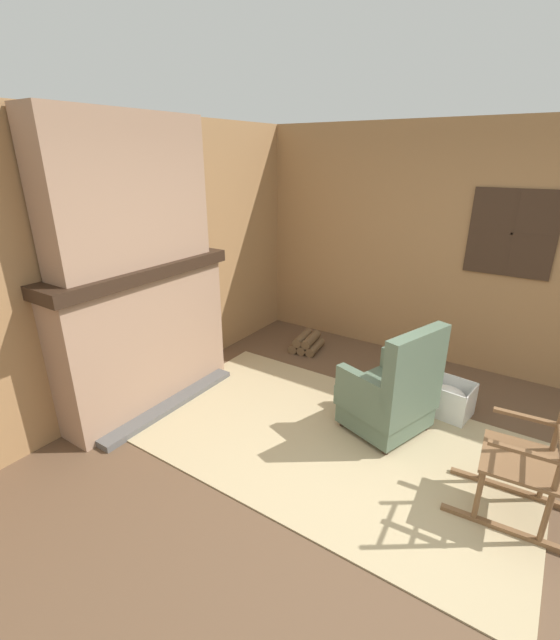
% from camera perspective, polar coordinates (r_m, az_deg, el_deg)
% --- Properties ---
extents(ground_plane, '(14.00, 14.00, 0.00)m').
position_cam_1_polar(ground_plane, '(3.41, 11.98, -21.76)').
color(ground_plane, brown).
extents(wood_panel_wall_left, '(0.06, 5.61, 2.65)m').
position_cam_1_polar(wood_panel_wall_left, '(4.21, -20.31, 6.56)').
color(wood_panel_wall_left, '#9E7247').
rests_on(wood_panel_wall_left, ground).
extents(wood_panel_wall_back, '(5.61, 0.09, 2.65)m').
position_cam_1_polar(wood_panel_wall_back, '(5.07, 24.35, 8.39)').
color(wood_panel_wall_back, '#9E7247').
rests_on(wood_panel_wall_back, ground).
extents(fireplace_hearth, '(0.58, 1.83, 1.38)m').
position_cam_1_polar(fireplace_hearth, '(4.23, -17.36, -2.17)').
color(fireplace_hearth, '#9E7A60').
rests_on(fireplace_hearth, ground).
extents(chimney_breast, '(0.33, 1.52, 1.25)m').
position_cam_1_polar(chimney_breast, '(3.93, -19.64, 15.79)').
color(chimney_breast, '#9E7A60').
rests_on(chimney_breast, fireplace_hearth).
extents(area_rug, '(3.31, 1.97, 0.01)m').
position_cam_1_polar(area_rug, '(3.85, 6.27, -15.42)').
color(area_rug, tan).
rests_on(area_rug, ground).
extents(armchair, '(0.80, 0.84, 1.02)m').
position_cam_1_polar(armchair, '(3.85, 14.64, -9.63)').
color(armchair, '#516651').
rests_on(armchair, ground).
extents(rocking_chair, '(0.83, 0.52, 1.18)m').
position_cam_1_polar(rocking_chair, '(3.35, 29.86, -16.40)').
color(rocking_chair, brown).
rests_on(rocking_chair, ground).
extents(firewood_stack, '(0.39, 0.45, 0.21)m').
position_cam_1_polar(firewood_stack, '(5.36, 3.58, -3.06)').
color(firewood_stack, brown).
rests_on(firewood_stack, ground).
extents(laundry_basket, '(0.47, 0.40, 0.32)m').
position_cam_1_polar(laundry_basket, '(4.37, 21.38, -9.65)').
color(laundry_basket, white).
rests_on(laundry_basket, ground).
extents(oil_lamp_vase, '(0.12, 0.12, 0.27)m').
position_cam_1_polar(oil_lamp_vase, '(3.71, -26.46, 6.20)').
color(oil_lamp_vase, silver).
rests_on(oil_lamp_vase, fireplace_hearth).
extents(storage_case, '(0.14, 0.28, 0.13)m').
position_cam_1_polar(storage_case, '(4.31, -14.53, 9.14)').
color(storage_case, black).
rests_on(storage_case, fireplace_hearth).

